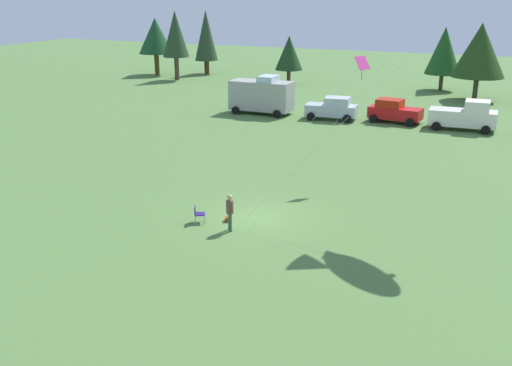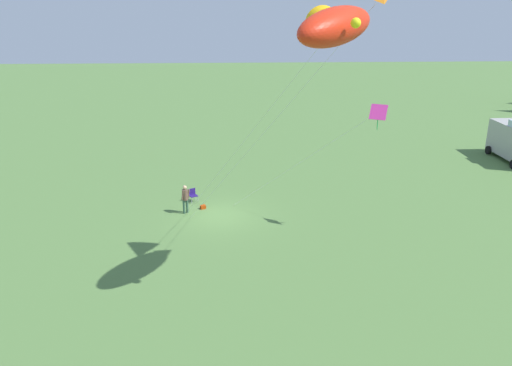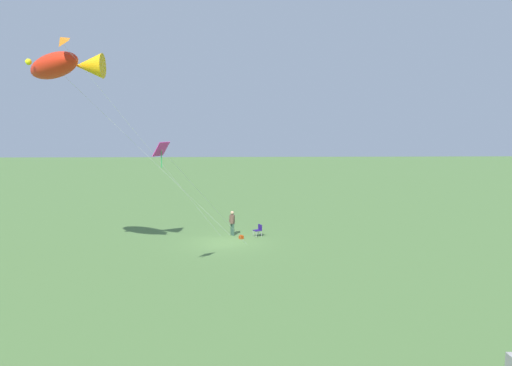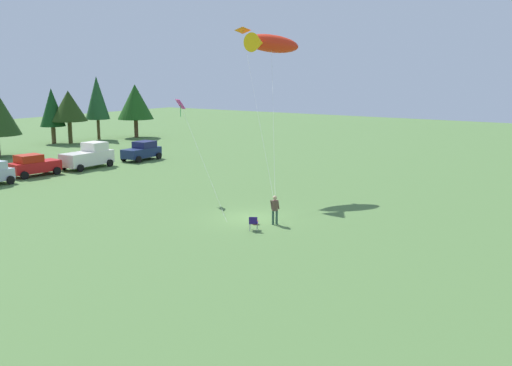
{
  "view_description": "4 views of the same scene",
  "coord_description": "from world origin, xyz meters",
  "px_view_note": "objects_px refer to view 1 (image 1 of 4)",
  "views": [
    {
      "loc": [
        10.81,
        -24.69,
        10.6
      ],
      "look_at": [
        0.07,
        -0.23,
        1.83
      ],
      "focal_mm": 42.0,
      "sensor_mm": 36.0,
      "label": 1
    },
    {
      "loc": [
        26.9,
        0.84,
        11.7
      ],
      "look_at": [
        -0.95,
        2.19,
        1.64
      ],
      "focal_mm": 35.0,
      "sensor_mm": 36.0,
      "label": 2
    },
    {
      "loc": [
        -1.03,
        32.34,
        7.96
      ],
      "look_at": [
        -2.09,
        -1.0,
        3.83
      ],
      "focal_mm": 35.0,
      "sensor_mm": 36.0,
      "label": 3
    },
    {
      "loc": [
        -29.48,
        -20.47,
        9.02
      ],
      "look_at": [
        -1.0,
        -1.02,
        2.49
      ],
      "focal_mm": 42.0,
      "sensor_mm": 36.0,
      "label": 4
    }
  ],
  "objects_px": {
    "folding_chair": "(198,213)",
    "car_red_sedan": "(394,111)",
    "person_kite_flyer": "(230,210)",
    "truck_white_pickup": "(465,116)",
    "backpack_on_grass": "(227,219)",
    "car_silver_compact": "(333,108)",
    "kite_diamond_rainbow": "(358,68)",
    "van_motorhome_grey": "(262,95)"
  },
  "relations": [
    {
      "from": "folding_chair",
      "to": "car_red_sedan",
      "type": "bearing_deg",
      "value": 53.11
    },
    {
      "from": "person_kite_flyer",
      "to": "truck_white_pickup",
      "type": "bearing_deg",
      "value": 37.11
    },
    {
      "from": "truck_white_pickup",
      "to": "folding_chair",
      "type": "bearing_deg",
      "value": -112.65
    },
    {
      "from": "backpack_on_grass",
      "to": "car_silver_compact",
      "type": "xyz_separation_m",
      "value": [
        -2.13,
        24.16,
        0.84
      ]
    },
    {
      "from": "backpack_on_grass",
      "to": "car_red_sedan",
      "type": "distance_m",
      "value": 25.28
    },
    {
      "from": "backpack_on_grass",
      "to": "truck_white_pickup",
      "type": "distance_m",
      "value": 26.0
    },
    {
      "from": "kite_diamond_rainbow",
      "to": "van_motorhome_grey",
      "type": "bearing_deg",
      "value": 128.92
    },
    {
      "from": "car_red_sedan",
      "to": "folding_chair",
      "type": "bearing_deg",
      "value": 87.44
    },
    {
      "from": "folding_chair",
      "to": "van_motorhome_grey",
      "type": "distance_m",
      "value": 25.83
    },
    {
      "from": "car_red_sedan",
      "to": "truck_white_pickup",
      "type": "xyz_separation_m",
      "value": [
        5.57,
        -0.51,
        0.15
      ]
    },
    {
      "from": "van_motorhome_grey",
      "to": "car_silver_compact",
      "type": "height_order",
      "value": "van_motorhome_grey"
    },
    {
      "from": "folding_chair",
      "to": "truck_white_pickup",
      "type": "relative_size",
      "value": 0.16
    },
    {
      "from": "van_motorhome_grey",
      "to": "kite_diamond_rainbow",
      "type": "xyz_separation_m",
      "value": [
        12.26,
        -15.19,
        4.74
      ]
    },
    {
      "from": "car_red_sedan",
      "to": "truck_white_pickup",
      "type": "bearing_deg",
      "value": -178.98
    },
    {
      "from": "car_silver_compact",
      "to": "truck_white_pickup",
      "type": "distance_m",
      "value": 10.51
    },
    {
      "from": "folding_chair",
      "to": "truck_white_pickup",
      "type": "height_order",
      "value": "truck_white_pickup"
    },
    {
      "from": "folding_chair",
      "to": "car_red_sedan",
      "type": "relative_size",
      "value": 0.19
    },
    {
      "from": "backpack_on_grass",
      "to": "person_kite_flyer",
      "type": "bearing_deg",
      "value": -57.5
    },
    {
      "from": "car_silver_compact",
      "to": "kite_diamond_rainbow",
      "type": "distance_m",
      "value": 17.25
    },
    {
      "from": "person_kite_flyer",
      "to": "car_red_sedan",
      "type": "distance_m",
      "value": 26.17
    },
    {
      "from": "person_kite_flyer",
      "to": "kite_diamond_rainbow",
      "type": "xyz_separation_m",
      "value": [
        3.1,
        9.84,
        5.36
      ]
    },
    {
      "from": "person_kite_flyer",
      "to": "car_silver_compact",
      "type": "relative_size",
      "value": 0.4
    },
    {
      "from": "backpack_on_grass",
      "to": "car_red_sedan",
      "type": "height_order",
      "value": "car_red_sedan"
    },
    {
      "from": "truck_white_pickup",
      "to": "backpack_on_grass",
      "type": "bearing_deg",
      "value": -110.7
    },
    {
      "from": "van_motorhome_grey",
      "to": "kite_diamond_rainbow",
      "type": "height_order",
      "value": "kite_diamond_rainbow"
    },
    {
      "from": "truck_white_pickup",
      "to": "car_red_sedan",
      "type": "bearing_deg",
      "value": 172.84
    },
    {
      "from": "person_kite_flyer",
      "to": "kite_diamond_rainbow",
      "type": "bearing_deg",
      "value": 36.46
    },
    {
      "from": "person_kite_flyer",
      "to": "car_red_sedan",
      "type": "relative_size",
      "value": 0.4
    },
    {
      "from": "backpack_on_grass",
      "to": "van_motorhome_grey",
      "type": "height_order",
      "value": "van_motorhome_grey"
    },
    {
      "from": "folding_chair",
      "to": "car_red_sedan",
      "type": "xyz_separation_m",
      "value": [
        4.01,
        25.8,
        0.46
      ]
    },
    {
      "from": "backpack_on_grass",
      "to": "kite_diamond_rainbow",
      "type": "xyz_separation_m",
      "value": [
        3.72,
        8.86,
        6.27
      ]
    },
    {
      "from": "backpack_on_grass",
      "to": "folding_chair",
      "type": "bearing_deg",
      "value": -150.25
    },
    {
      "from": "backpack_on_grass",
      "to": "car_red_sedan",
      "type": "bearing_deg",
      "value": 83.64
    },
    {
      "from": "car_silver_compact",
      "to": "kite_diamond_rainbow",
      "type": "bearing_deg",
      "value": -75.11
    },
    {
      "from": "folding_chair",
      "to": "van_motorhome_grey",
      "type": "height_order",
      "value": "van_motorhome_grey"
    },
    {
      "from": "person_kite_flyer",
      "to": "kite_diamond_rainbow",
      "type": "relative_size",
      "value": 0.22
    },
    {
      "from": "folding_chair",
      "to": "kite_diamond_rainbow",
      "type": "relative_size",
      "value": 0.11
    },
    {
      "from": "truck_white_pickup",
      "to": "car_silver_compact",
      "type": "bearing_deg",
      "value": -179.52
    },
    {
      "from": "folding_chair",
      "to": "car_silver_compact",
      "type": "relative_size",
      "value": 0.19
    },
    {
      "from": "car_red_sedan",
      "to": "van_motorhome_grey",
      "type": "bearing_deg",
      "value": 11.59
    },
    {
      "from": "person_kite_flyer",
      "to": "car_red_sedan",
      "type": "xyz_separation_m",
      "value": [
        2.18,
        26.08,
        -0.07
      ]
    },
    {
      "from": "backpack_on_grass",
      "to": "truck_white_pickup",
      "type": "height_order",
      "value": "truck_white_pickup"
    }
  ]
}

